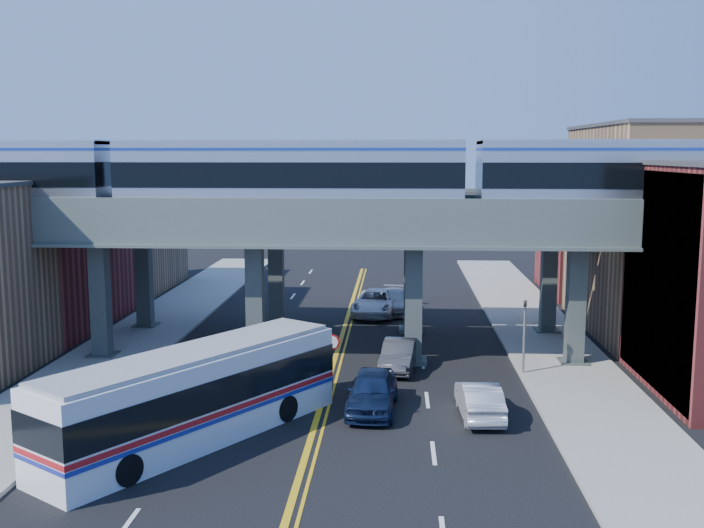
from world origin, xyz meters
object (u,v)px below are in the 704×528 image
at_px(car_lane_c, 376,302).
at_px(transit_bus, 196,396).
at_px(car_lane_d, 393,301).
at_px(traffic_signal, 524,328).
at_px(car_lane_b, 399,355).
at_px(transit_train, 291,175).
at_px(car_lane_a, 372,391).
at_px(stop_sign, 332,353).
at_px(car_parked_curb, 479,400).

bearing_deg(car_lane_c, transit_bus, -97.62).
bearing_deg(car_lane_d, traffic_signal, -61.96).
bearing_deg(car_lane_b, transit_train, 173.70).
bearing_deg(transit_bus, car_lane_a, -26.14).
bearing_deg(car_lane_b, stop_sign, -121.78).
bearing_deg(car_parked_curb, transit_bus, 13.82).
xyz_separation_m(traffic_signal, car_parked_curb, (-2.70, -6.04, -1.58)).
bearing_deg(stop_sign, car_parked_curb, -26.15).
distance_m(car_lane_b, car_lane_c, 13.17).
relative_size(car_lane_b, car_lane_c, 0.75).
height_order(transit_bus, car_lane_d, transit_bus).
height_order(car_lane_b, car_parked_curb, car_lane_b).
distance_m(stop_sign, traffic_signal, 9.41).
distance_m(transit_train, car_lane_d, 16.12).
xyz_separation_m(stop_sign, car_lane_c, (1.50, 16.82, -0.95)).
height_order(traffic_signal, transit_bus, traffic_signal).
bearing_deg(car_lane_b, car_lane_c, 103.41).
bearing_deg(stop_sign, transit_bus, -125.86).
bearing_deg(transit_train, car_lane_b, -13.22).
xyz_separation_m(car_lane_c, car_parked_curb, (4.70, -19.86, -0.09)).
height_order(traffic_signal, car_lane_d, traffic_signal).
height_order(traffic_signal, car_lane_c, traffic_signal).
bearing_deg(car_lane_d, car_lane_b, -83.76).
height_order(transit_bus, car_parked_curb, transit_bus).
bearing_deg(car_lane_c, car_parked_curb, -69.71).
distance_m(traffic_signal, car_parked_curb, 6.81).
distance_m(transit_train, traffic_signal, 13.55).
bearing_deg(transit_bus, car_lane_b, -3.15).
height_order(transit_train, car_parked_curb, transit_train).
bearing_deg(stop_sign, traffic_signal, 18.63).
bearing_deg(car_parked_curb, transit_train, -45.74).
height_order(traffic_signal, car_parked_curb, traffic_signal).
height_order(transit_train, stop_sign, transit_train).
relative_size(transit_train, transit_bus, 4.32).
xyz_separation_m(transit_train, transit_bus, (-2.07, -11.22, -7.79)).
bearing_deg(traffic_signal, car_lane_d, 113.23).
xyz_separation_m(traffic_signal, car_lane_c, (-7.40, 13.82, -1.49)).
height_order(car_lane_a, car_lane_c, car_lane_a).
distance_m(transit_train, car_parked_curb, 14.68).
relative_size(car_lane_b, car_lane_d, 0.84).
bearing_deg(car_lane_c, car_lane_b, -76.55).
bearing_deg(car_lane_c, car_lane_a, -81.91).
distance_m(car_lane_b, car_lane_d, 13.86).
distance_m(transit_train, car_lane_a, 12.24).
xyz_separation_m(transit_train, car_parked_curb, (8.62, -8.04, -8.75)).
xyz_separation_m(traffic_signal, transit_bus, (-13.40, -9.22, -0.62)).
relative_size(transit_train, car_lane_d, 10.08).
xyz_separation_m(transit_bus, car_lane_a, (6.37, 3.69, -0.85)).
relative_size(transit_train, car_lane_c, 9.00).
distance_m(car_lane_a, car_lane_b, 6.36).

